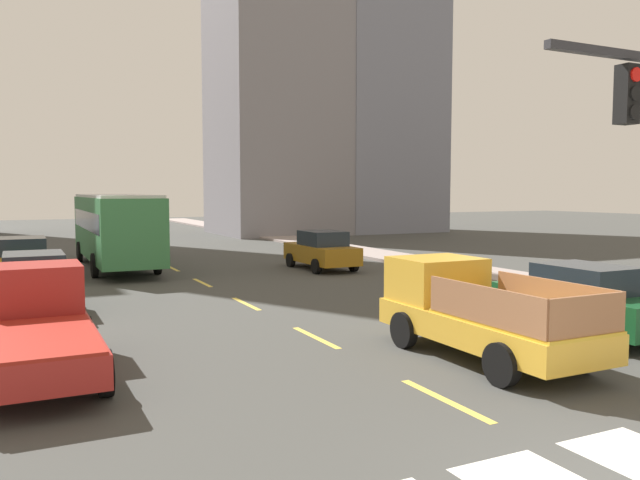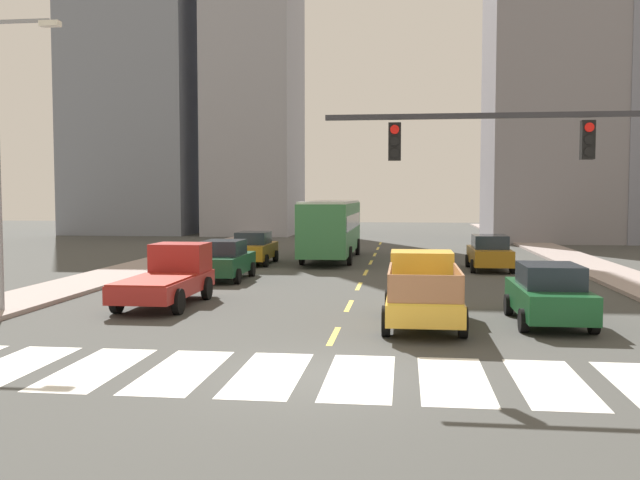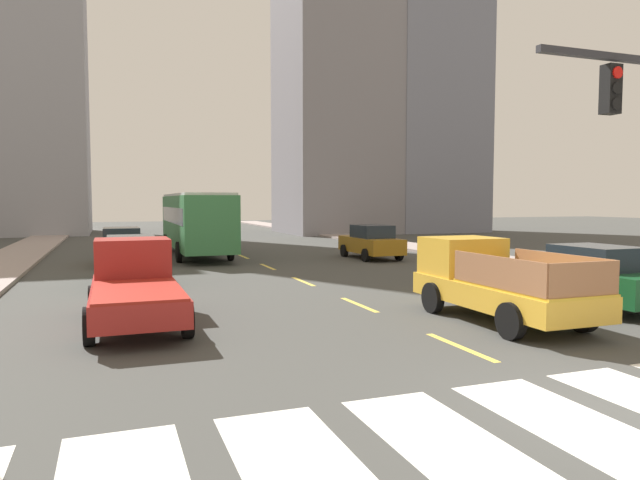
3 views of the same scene
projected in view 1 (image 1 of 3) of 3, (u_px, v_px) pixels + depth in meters
The scene contains 18 objects.
sidewalk_right at pixel (456, 268), 27.92m from camera, with size 2.80×110.00×0.15m, color gray.
lane_dash_0 at pixel (445, 400), 10.48m from camera, with size 0.16×2.40×0.01m, color #E4C54A.
lane_dash_1 at pixel (316, 337), 14.96m from camera, with size 0.16×2.40×0.01m, color #E4C54A.
lane_dash_2 at pixel (246, 304), 19.45m from camera, with size 0.16×2.40×0.01m, color #E4C54A.
lane_dash_3 at pixel (202, 283), 23.93m from camera, with size 0.16×2.40×0.01m, color #E4C54A.
lane_dash_4 at pixel (172, 268), 28.41m from camera, with size 0.16×2.40×0.01m, color #E4C54A.
lane_dash_5 at pixel (151, 258), 32.89m from camera, with size 0.16×2.40×0.01m, color #E4C54A.
lane_dash_6 at pixel (134, 250), 37.37m from camera, with size 0.16×2.40×0.01m, color #E4C54A.
lane_dash_7 at pixel (121, 244), 41.86m from camera, with size 0.16×2.40×0.01m, color #E4C54A.
pickup_stakebed at pixel (472, 311), 13.35m from camera, with size 2.18×5.20×1.96m.
pickup_dark at pixel (37, 325), 12.02m from camera, with size 2.18×5.20×1.96m.
city_bus at pixel (115, 225), 28.37m from camera, with size 2.72×10.80×3.32m.
sedan_near_left at pixel (23, 259), 24.15m from camera, with size 2.02×4.40×1.72m.
sedan_far at pixel (34, 282), 18.07m from camera, with size 2.02×4.40×1.72m.
sedan_near_right at pixel (582, 300), 15.14m from camera, with size 2.02×4.40×1.72m.
sedan_mid at pixel (322, 250), 28.01m from camera, with size 2.02×4.40×1.72m.
block_mid_left at pixel (279, 82), 51.16m from camera, with size 10.03×9.79×24.67m, color gray.
block_mid_right at pixel (382, 34), 53.72m from camera, with size 9.15×7.61×33.80m, color gray.
Camera 1 is at (-6.36, -4.30, 3.47)m, focal length 35.34 mm.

